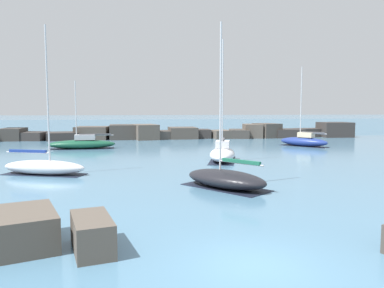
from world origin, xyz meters
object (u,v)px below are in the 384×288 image
at_px(sailboat_moored_3, 226,178).
at_px(sailboat_moored_5, 222,153).
at_px(sailboat_moored_1, 304,141).
at_px(sailboat_moored_4, 44,167).
at_px(sailboat_moored_2, 82,144).

xyz_separation_m(sailboat_moored_3, sailboat_moored_5, (2.61, 11.85, 0.13)).
relative_size(sailboat_moored_1, sailboat_moored_5, 0.93).
height_order(sailboat_moored_1, sailboat_moored_3, sailboat_moored_1).
height_order(sailboat_moored_1, sailboat_moored_4, sailboat_moored_4).
relative_size(sailboat_moored_2, sailboat_moored_3, 0.82).
bearing_deg(sailboat_moored_2, sailboat_moored_3, -64.47).
xyz_separation_m(sailboat_moored_2, sailboat_moored_5, (14.48, -13.00, 0.08)).
height_order(sailboat_moored_4, sailboat_moored_5, sailboat_moored_5).
bearing_deg(sailboat_moored_3, sailboat_moored_2, 115.53).
relative_size(sailboat_moored_1, sailboat_moored_4, 0.95).
bearing_deg(sailboat_moored_4, sailboat_moored_3, -28.59).
xyz_separation_m(sailboat_moored_1, sailboat_moored_3, (-16.29, -23.69, -0.12)).
height_order(sailboat_moored_3, sailboat_moored_4, sailboat_moored_4).
bearing_deg(sailboat_moored_3, sailboat_moored_5, 77.58).
height_order(sailboat_moored_1, sailboat_moored_5, sailboat_moored_5).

